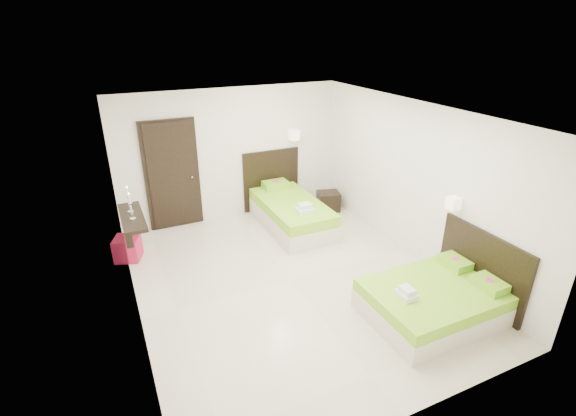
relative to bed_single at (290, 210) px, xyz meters
name	(u,v)px	position (x,y,z in m)	size (l,w,h in m)	color
floor	(290,280)	(-0.84, -1.80, -0.31)	(5.50, 5.50, 0.00)	beige
bed_single	(290,210)	(0.00, 0.00, 0.00)	(1.24, 2.06, 1.70)	beige
bed_double	(437,298)	(0.62, -3.39, -0.05)	(1.74, 1.48, 1.44)	beige
nightstand	(328,201)	(1.06, 0.30, -0.11)	(0.45, 0.40, 0.40)	black
ottoman	(128,248)	(-3.06, -0.04, -0.11)	(0.40, 0.40, 0.40)	#A9163B
door	(172,176)	(-2.04, 0.90, 0.74)	(1.02, 0.15, 2.14)	black
console_shelf	(132,218)	(-2.92, -0.20, 0.51)	(0.35, 1.20, 0.78)	black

